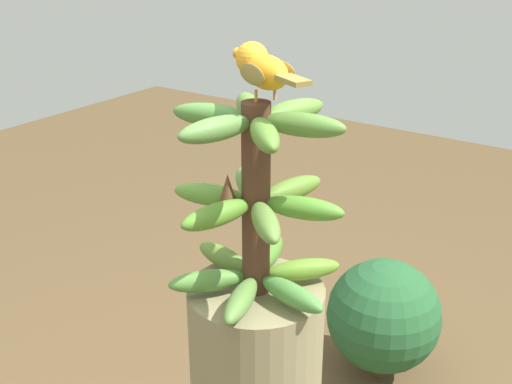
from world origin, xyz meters
TOP-DOWN VIEW (x-y plane):
  - banana_bunch at (-0.00, -0.00)m, footprint 0.32×0.32m
  - perched_bird at (-0.00, 0.02)m, footprint 0.20×0.11m
  - tropical_shrub at (-0.16, 1.04)m, footprint 0.41×0.41m

SIDE VIEW (x-z plane):
  - tropical_shrub at x=-0.16m, z-range 0.03..0.50m
  - banana_bunch at x=0.00m, z-range 0.95..1.30m
  - perched_bird at x=0.00m, z-range 1.31..1.40m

